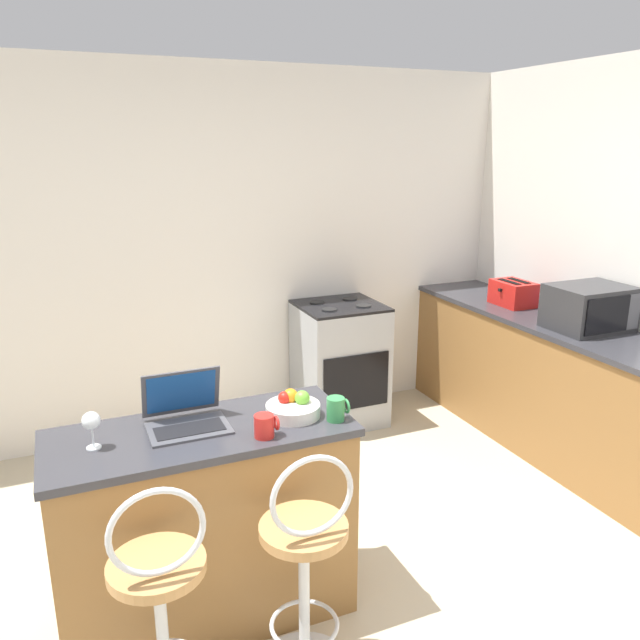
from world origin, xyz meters
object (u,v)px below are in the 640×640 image
object	(u,v)px
bar_stool_far	(306,574)
wine_glass_short	(91,422)
fruit_bowl	(293,407)
mug_red	(265,426)
stove_range	(340,363)
mug_green	(336,409)
toaster	(513,293)
laptop	(185,412)
microwave	(589,308)
mug_blue	(563,305)
bar_stool_near	(161,615)

from	to	relation	value
bar_stool_far	wine_glass_short	bearing A→B (deg)	144.78
fruit_bowl	mug_red	bearing A→B (deg)	-140.19
bar_stool_far	stove_range	world-z (taller)	bar_stool_far
stove_range	mug_green	bearing A→B (deg)	-115.42
bar_stool_far	fruit_bowl	bearing A→B (deg)	74.27
toaster	mug_green	bearing A→B (deg)	-147.41
laptop	stove_range	xyz separation A→B (m)	(1.45, 1.58, -0.52)
microwave	fruit_bowl	bearing A→B (deg)	-167.43
bar_stool_far	toaster	distance (m)	2.86
laptop	wine_glass_short	xyz separation A→B (m)	(-0.37, -0.07, 0.05)
laptop	microwave	xyz separation A→B (m)	(2.64, 0.40, 0.08)
bar_stool_far	stove_range	distance (m)	2.42
mug_blue	bar_stool_near	bearing A→B (deg)	-156.03
microwave	mug_blue	distance (m)	0.44
mug_green	mug_red	bearing A→B (deg)	-174.80
bar_stool_near	microwave	bearing A→B (deg)	18.42
microwave	stove_range	distance (m)	1.78
laptop	mug_blue	xyz separation A→B (m)	(2.82, 0.80, -0.01)
toaster	bar_stool_far	bearing A→B (deg)	-144.55
mug_red	toaster	bearing A→B (deg)	29.32
bar_stool_far	laptop	xyz separation A→B (m)	(-0.32, 0.56, 0.50)
bar_stool_far	mug_green	distance (m)	0.67
toaster	wine_glass_short	distance (m)	3.19
bar_stool_near	fruit_bowl	xyz separation A→B (m)	(0.67, 0.47, 0.48)
wine_glass_short	microwave	bearing A→B (deg)	8.81
bar_stool_near	bar_stool_far	world-z (taller)	same
toaster	mug_blue	size ratio (longest dim) A/B	2.95
laptop	microwave	size ratio (longest dim) A/B	0.68
laptop	toaster	distance (m)	2.82
mug_blue	laptop	bearing A→B (deg)	-164.22
wine_glass_short	fruit_bowl	bearing A→B (deg)	-1.53
wine_glass_short	bar_stool_near	bearing A→B (deg)	-73.13
stove_range	mug_blue	bearing A→B (deg)	-29.92
bar_stool_far	toaster	xyz separation A→B (m)	(2.29, 1.63, 0.53)
fruit_bowl	microwave	bearing A→B (deg)	12.57
mug_green	microwave	bearing A→B (deg)	16.57
wine_glass_short	fruit_bowl	xyz separation A→B (m)	(0.82, -0.02, -0.07)
bar_stool_far	mug_red	bearing A→B (deg)	98.22
fruit_bowl	wine_glass_short	bearing A→B (deg)	178.47
bar_stool_near	laptop	distance (m)	0.78
laptop	fruit_bowl	distance (m)	0.46
bar_stool_far	mug_blue	xyz separation A→B (m)	(2.50, 1.35, 0.49)
toaster	mug_red	bearing A→B (deg)	-150.68
bar_stool_near	toaster	size ratio (longest dim) A/B	3.38
laptop	toaster	bearing A→B (deg)	22.36
bar_stool_far	microwave	distance (m)	2.58
stove_range	mug_red	distance (m)	2.23
mug_red	microwave	bearing A→B (deg)	15.04
stove_range	mug_green	xyz separation A→B (m)	(-0.85, -1.79, 0.51)
microwave	fruit_bowl	distance (m)	2.25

